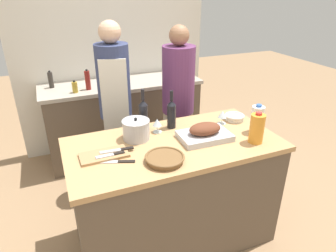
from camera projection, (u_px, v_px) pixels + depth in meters
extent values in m
plane|color=#9E7A56|center=(173.00, 234.00, 2.57)|extent=(12.00, 12.00, 0.00)
cube|color=brown|center=(174.00, 194.00, 2.39)|extent=(1.51, 0.76, 0.86)
cube|color=tan|center=(174.00, 145.00, 2.19)|extent=(1.56, 0.78, 0.04)
cube|color=brown|center=(124.00, 120.00, 3.66)|extent=(1.77, 0.58, 0.88)
cube|color=#ADA393|center=(121.00, 84.00, 3.46)|extent=(1.83, 0.60, 0.04)
cube|color=silver|center=(112.00, 46.00, 3.59)|extent=(2.33, 0.10, 2.55)
cube|color=#BCBCC1|center=(204.00, 136.00, 2.23)|extent=(0.39, 0.26, 0.04)
ellipsoid|color=brown|center=(205.00, 129.00, 2.20)|extent=(0.25, 0.16, 0.09)
cylinder|color=brown|center=(165.00, 159.00, 1.94)|extent=(0.24, 0.24, 0.03)
torus|color=brown|center=(165.00, 157.00, 1.94)|extent=(0.26, 0.26, 0.02)
cube|color=#AD7F51|center=(104.00, 155.00, 2.00)|extent=(0.32, 0.17, 0.02)
cylinder|color=#B7B7BC|center=(136.00, 130.00, 2.21)|extent=(0.20, 0.20, 0.14)
cylinder|color=#B7B7BC|center=(136.00, 121.00, 2.17)|extent=(0.20, 0.20, 0.01)
sphere|color=black|center=(136.00, 119.00, 2.17)|extent=(0.02, 0.02, 0.02)
cylinder|color=beige|center=(234.00, 118.00, 2.53)|extent=(0.15, 0.15, 0.04)
torus|color=beige|center=(235.00, 116.00, 2.52)|extent=(0.17, 0.17, 0.02)
cylinder|color=orange|center=(257.00, 129.00, 2.14)|extent=(0.10, 0.10, 0.22)
cylinder|color=red|center=(259.00, 114.00, 2.09)|extent=(0.04, 0.04, 0.02)
cylinder|color=white|center=(257.00, 120.00, 2.30)|extent=(0.10, 0.10, 0.21)
cylinder|color=#3360B2|center=(259.00, 106.00, 2.25)|extent=(0.04, 0.04, 0.02)
cylinder|color=black|center=(171.00, 116.00, 2.37)|extent=(0.07, 0.07, 0.19)
cone|color=black|center=(172.00, 103.00, 2.32)|extent=(0.07, 0.07, 0.04)
cylinder|color=black|center=(172.00, 96.00, 2.30)|extent=(0.03, 0.03, 0.08)
cylinder|color=black|center=(144.00, 117.00, 2.34)|extent=(0.07, 0.07, 0.21)
cone|color=black|center=(143.00, 103.00, 2.29)|extent=(0.07, 0.07, 0.04)
cylinder|color=black|center=(143.00, 95.00, 2.26)|extent=(0.03, 0.03, 0.09)
cylinder|color=silver|center=(222.00, 123.00, 2.48)|extent=(0.07, 0.07, 0.00)
cylinder|color=silver|center=(222.00, 120.00, 2.47)|extent=(0.01, 0.01, 0.05)
cone|color=silver|center=(222.00, 114.00, 2.44)|extent=(0.07, 0.07, 0.06)
cylinder|color=silver|center=(157.00, 132.00, 2.34)|extent=(0.07, 0.07, 0.00)
cylinder|color=silver|center=(157.00, 129.00, 2.32)|extent=(0.01, 0.01, 0.05)
cone|color=silver|center=(157.00, 122.00, 2.30)|extent=(0.07, 0.07, 0.06)
cube|color=#B7B7BC|center=(104.00, 162.00, 1.94)|extent=(0.18, 0.09, 0.01)
cube|color=black|center=(126.00, 162.00, 1.94)|extent=(0.11, 0.06, 0.01)
cube|color=#B7B7BC|center=(110.00, 151.00, 2.03)|extent=(0.15, 0.04, 0.01)
cube|color=black|center=(127.00, 148.00, 2.06)|extent=(0.09, 0.03, 0.01)
cube|color=#B7B7BC|center=(105.00, 156.00, 1.97)|extent=(0.12, 0.03, 0.01)
cube|color=black|center=(119.00, 153.00, 2.01)|extent=(0.07, 0.03, 0.01)
cylinder|color=#B28E2D|center=(75.00, 87.00, 3.11)|extent=(0.06, 0.06, 0.11)
cylinder|color=black|center=(74.00, 81.00, 3.08)|extent=(0.02, 0.02, 0.02)
cylinder|color=#332D28|center=(51.00, 80.00, 3.24)|extent=(0.05, 0.05, 0.17)
cylinder|color=black|center=(49.00, 72.00, 3.20)|extent=(0.02, 0.02, 0.02)
cylinder|color=maroon|center=(88.00, 80.00, 3.18)|extent=(0.06, 0.06, 0.20)
cylinder|color=black|center=(86.00, 70.00, 3.13)|extent=(0.02, 0.02, 0.02)
cube|color=beige|center=(119.00, 152.00, 3.03)|extent=(0.27, 0.21, 0.81)
cylinder|color=navy|center=(114.00, 81.00, 2.72)|extent=(0.30, 0.30, 0.67)
sphere|color=#DBAD89|center=(110.00, 32.00, 2.53)|extent=(0.20, 0.20, 0.20)
cube|color=silver|center=(116.00, 107.00, 2.67)|extent=(0.23, 0.07, 0.86)
cube|color=beige|center=(177.00, 145.00, 3.20)|extent=(0.25, 0.17, 0.78)
cylinder|color=#663360|center=(178.00, 80.00, 2.89)|extent=(0.32, 0.32, 0.65)
sphere|color=#996B4C|center=(179.00, 35.00, 2.71)|extent=(0.19, 0.19, 0.19)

